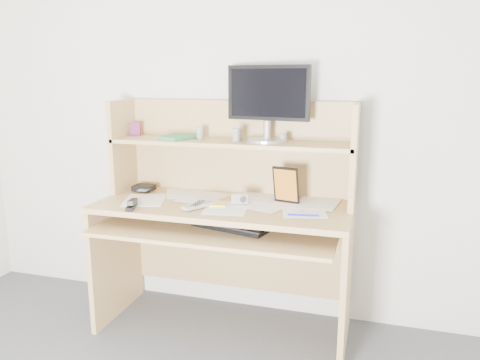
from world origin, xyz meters
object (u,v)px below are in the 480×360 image
(desk, at_px, (227,210))
(tv_remote, at_px, (198,206))
(keyboard, at_px, (231,226))
(game_case, at_px, (286,185))
(monitor, at_px, (268,101))

(desk, bearing_deg, tv_remote, -115.31)
(keyboard, relative_size, game_case, 2.15)
(tv_remote, relative_size, game_case, 0.90)
(keyboard, xyz_separation_m, tv_remote, (-0.18, -0.02, 0.10))
(desk, relative_size, game_case, 6.90)
(tv_remote, bearing_deg, game_case, 57.86)
(desk, height_order, game_case, desk)
(game_case, distance_m, monitor, 0.47)
(keyboard, distance_m, tv_remote, 0.20)
(desk, relative_size, tv_remote, 7.67)
(desk, height_order, tv_remote, desk)
(desk, relative_size, monitor, 2.92)
(game_case, bearing_deg, keyboard, -128.40)
(keyboard, height_order, game_case, game_case)
(desk, bearing_deg, game_case, 2.48)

